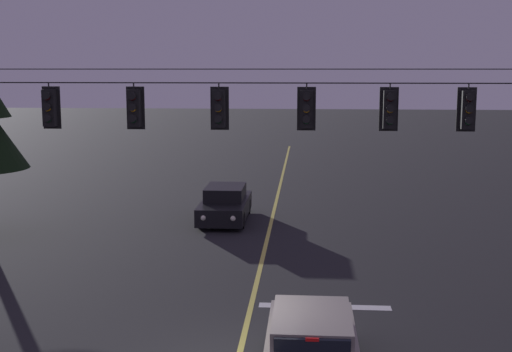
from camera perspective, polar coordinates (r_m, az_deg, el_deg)
The scene contains 11 objects.
lane_centre_stripe at distance 24.34m, azimuth 0.89°, elevation -5.46°, with size 0.14×60.00×0.01m, color #D1C64C.
stop_bar_paint at distance 17.99m, azimuth 5.76°, elevation -10.79°, with size 3.40×0.36×0.01m, color silver.
signal_span_assembly at distance 17.74m, azimuth -0.24°, elevation 1.29°, with size 17.85×0.32×7.11m.
traffic_light_leftmost at distance 18.80m, azimuth -16.87°, elevation 5.47°, with size 0.48×0.41×1.22m.
traffic_light_left_inner at distance 18.11m, azimuth -10.15°, elevation 5.60°, with size 0.48×0.41×1.22m.
traffic_light_centre at distance 17.69m, azimuth -3.12°, elevation 5.65°, with size 0.48×0.41×1.22m.
traffic_light_right_inner at distance 17.54m, azimuth 4.23°, elevation 5.61°, with size 0.48×0.41×1.22m.
traffic_light_rightmost at distance 17.66m, azimuth 11.09°, elevation 5.49°, with size 0.48×0.41×1.22m.
traffic_light_far_right at distance 17.99m, azimuth 17.27°, elevation 5.31°, with size 0.48×0.41×1.22m.
car_waiting_near_lane at distance 13.84m, azimuth 4.65°, elevation -14.15°, with size 1.80×4.33×1.39m.
car_oncoming_lead at distance 27.54m, azimuth -2.60°, elevation -2.39°, with size 1.80×4.42×1.39m.
Camera 1 is at (1.40, -13.21, 6.08)m, focal length 47.91 mm.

